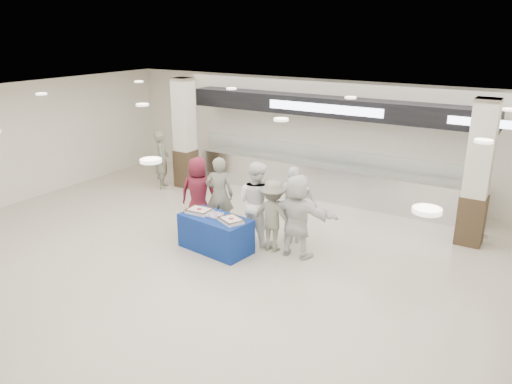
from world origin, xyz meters
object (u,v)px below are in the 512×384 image
Objects in this scene: cupcake_tray at (215,215)px; civilian_white at (298,216)px; soldier_b at (273,216)px; sheet_cake_left at (199,210)px; soldier_bg at (162,160)px; civilian_maroon at (198,193)px; chef_short at (294,205)px; chef_tall at (257,203)px; soldier_a at (220,195)px; display_table at (216,233)px; sheet_cake_right at (231,220)px.

cupcake_tray is 0.20× the size of civilian_white.
sheet_cake_left is at bearing 20.61° from soldier_b.
soldier_bg is (-4.96, 2.10, 0.07)m from soldier_b.
civilian_maroon is 2.32m from chef_short.
chef_tall reaches higher than cupcake_tray.
soldier_a is (0.56, 0.07, 0.03)m from civilian_maroon.
civilian_maroon is at bearing -6.40° from soldier_b.
soldier_b is 5.39m from soldier_bg.
chef_short is 1.11× the size of soldier_b.
chef_tall is at bearing 155.66° from civilian_maroon.
chef_short is (1.20, 1.27, 0.49)m from display_table.
soldier_bg is at bearing -20.02° from civilian_white.
soldier_b is at bearing 169.07° from chef_tall.
chef_short is at bearing 54.48° from display_table.
sheet_cake_left is 1.61m from soldier_b.
civilian_maroon is 0.97× the size of civilian_white.
chef_short is at bearing 37.00° from sheet_cake_left.
cupcake_tray is at bearing -160.30° from soldier_bg.
civilian_maroon is 3.43m from soldier_bg.
soldier_a is 2.15m from civilian_white.
chef_tall reaches higher than sheet_cake_right.
soldier_a is at bearing 135.52° from sheet_cake_right.
sheet_cake_left is 0.28× the size of chef_tall.
cupcake_tray is 1.76m from civilian_white.
soldier_a is (-0.52, 0.89, 0.52)m from display_table.
sheet_cake_left is 0.30× the size of chef_short.
sheet_cake_right is 0.34× the size of chef_short.
civilian_maroon reaches higher than sheet_cake_left.
civilian_white reaches higher than sheet_cake_left.
cupcake_tray reaches higher than display_table.
soldier_a reaches higher than cupcake_tray.
civilian_maroon is (-1.05, 0.79, 0.09)m from cupcake_tray.
chef_tall is 1.09× the size of soldier_bg.
chef_short is 5.32m from soldier_bg.
chef_tall is 1.18× the size of soldier_b.
civilian_maroon reaches higher than sheet_cake_right.
cupcake_tray is at bearing 63.62° from chef_tall.
chef_tall is at bearing 39.25° from sheet_cake_left.
soldier_a is 1.15× the size of soldier_b.
chef_tall reaches higher than display_table.
sheet_cake_left is at bearing -163.42° from soldier_bg.
civilian_maroon is 0.96× the size of soldier_a.
chef_tall is at bearing -148.79° from soldier_bg.
civilian_white reaches higher than soldier_bg.
chef_tall reaches higher than soldier_b.
sheet_cake_left reaches higher than display_table.
civilian_white reaches higher than sheet_cake_right.
cupcake_tray is (-0.48, 0.10, -0.02)m from sheet_cake_right.
civilian_white reaches higher than display_table.
soldier_bg is (-4.37, 2.81, 0.05)m from sheet_cake_right.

